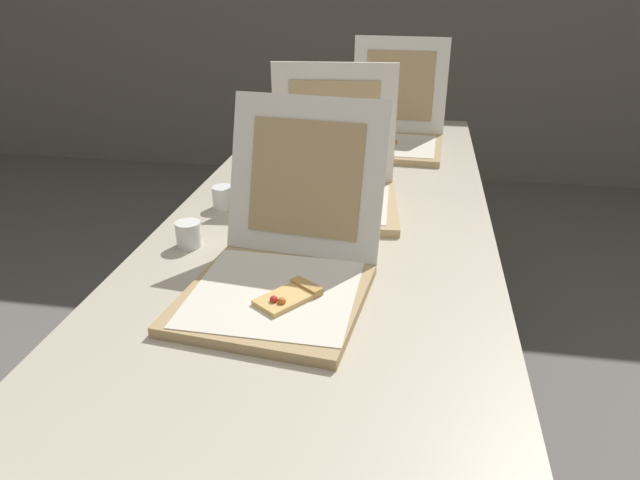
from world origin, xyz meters
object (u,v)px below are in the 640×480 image
object	(u,v)px
pizza_box_back	(394,133)
pizza_box_front	(281,269)
table	(324,245)
pizza_box_middle	(332,187)
cup_white_mid	(223,197)
cup_white_near_center	(189,234)
cup_white_far	(292,164)

from	to	relation	value
pizza_box_back	pizza_box_front	bearing A→B (deg)	-96.22
table	pizza_box_middle	size ratio (longest dim) A/B	6.24
cup_white_mid	pizza_box_front	bearing A→B (deg)	-58.04
cup_white_near_center	pizza_box_middle	bearing A→B (deg)	46.91
pizza_box_front	cup_white_near_center	xyz separation A→B (m)	(-0.27, 0.17, -0.02)
pizza_box_front	cup_white_far	bearing A→B (deg)	106.63
pizza_box_front	cup_white_mid	bearing A→B (deg)	128.26
pizza_box_middle	cup_white_near_center	distance (m)	0.45
cup_white_near_center	cup_white_far	bearing A→B (deg)	76.73
table	cup_white_near_center	world-z (taller)	cup_white_near_center
table	cup_white_far	size ratio (longest dim) A/B	39.47
table	pizza_box_front	world-z (taller)	pizza_box_front
pizza_box_back	cup_white_near_center	size ratio (longest dim) A/B	6.35
pizza_box_middle	cup_white_far	distance (m)	0.30
table	cup_white_near_center	bearing A→B (deg)	-154.82
pizza_box_middle	pizza_box_back	world-z (taller)	same
cup_white_mid	cup_white_near_center	size ratio (longest dim) A/B	1.00
cup_white_mid	cup_white_far	xyz separation A→B (m)	(0.13, 0.32, 0.00)
cup_white_far	cup_white_near_center	size ratio (longest dim) A/B	1.00
pizza_box_middle	cup_white_near_center	world-z (taller)	pizza_box_middle
cup_white_mid	cup_white_far	distance (m)	0.35
table	cup_white_mid	world-z (taller)	cup_white_mid
table	pizza_box_back	bearing A→B (deg)	80.29
pizza_box_back	cup_white_near_center	bearing A→B (deg)	-112.83
pizza_box_back	cup_white_far	distance (m)	0.48
cup_white_far	cup_white_near_center	xyz separation A→B (m)	(-0.14, -0.58, 0.00)
cup_white_mid	pizza_box_back	bearing A→B (deg)	57.25
table	pizza_box_front	xyz separation A→B (m)	(-0.04, -0.32, 0.10)
pizza_box_back	cup_white_far	bearing A→B (deg)	-128.11
table	cup_white_mid	size ratio (longest dim) A/B	39.47
pizza_box_front	cup_white_near_center	size ratio (longest dim) A/B	8.05
cup_white_mid	cup_white_near_center	xyz separation A→B (m)	(-0.01, -0.25, 0.00)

